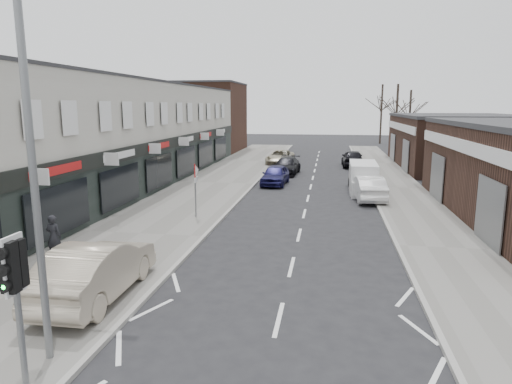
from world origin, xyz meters
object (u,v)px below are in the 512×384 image
at_px(parked_car_left_b, 287,166).
at_px(parked_car_right_b, 352,158).
at_px(warning_sign, 196,175).
at_px(pedestrian, 54,237).
at_px(traffic_light, 15,279).
at_px(parked_car_left_c, 280,157).
at_px(parked_car_right_a, 368,188).
at_px(sedan_on_pavement, 96,269).
at_px(street_lamp, 39,151).
at_px(white_van, 363,178).
at_px(parked_car_left_a, 275,175).

height_order(parked_car_left_b, parked_car_right_b, parked_car_right_b).
relative_size(warning_sign, pedestrian, 1.70).
relative_size(traffic_light, parked_car_left_c, 0.65).
bearing_deg(warning_sign, pedestrian, -115.59).
xyz_separation_m(parked_car_left_b, parked_car_left_c, (-1.20, 6.31, -0.00)).
bearing_deg(pedestrian, parked_car_right_a, -130.04).
distance_m(sedan_on_pavement, parked_car_right_b, 31.94).
bearing_deg(street_lamp, pedestrian, 122.81).
bearing_deg(white_van, parked_car_left_b, 130.36).
bearing_deg(sedan_on_pavement, parked_car_left_a, -98.75).
distance_m(street_lamp, parked_car_left_b, 28.79).
bearing_deg(street_lamp, parked_car_right_b, 77.02).
bearing_deg(parked_car_right_a, traffic_light, 63.08).
height_order(sedan_on_pavement, parked_car_right_a, sedan_on_pavement).
distance_m(parked_car_left_b, parked_car_left_c, 6.42).
bearing_deg(parked_car_left_a, parked_car_right_a, -32.85).
bearing_deg(sedan_on_pavement, street_lamp, 102.10).
bearing_deg(parked_car_right_b, sedan_on_pavement, 73.27).
bearing_deg(sedan_on_pavement, traffic_light, 100.13).
xyz_separation_m(pedestrian, parked_car_left_a, (5.88, 17.26, -0.22)).
xyz_separation_m(parked_car_left_b, parked_car_right_b, (5.50, 5.51, 0.11)).
xyz_separation_m(street_lamp, sedan_on_pavement, (-0.74, 3.16, -3.69)).
height_order(pedestrian, parked_car_left_a, pedestrian).
xyz_separation_m(street_lamp, white_van, (7.93, 21.58, -3.74)).
distance_m(street_lamp, parked_car_right_a, 20.88).
xyz_separation_m(sedan_on_pavement, parked_car_right_b, (8.56, 30.77, -0.16)).
bearing_deg(street_lamp, sedan_on_pavement, 103.10).
distance_m(white_van, parked_car_left_c, 14.81).
relative_size(traffic_light, parked_car_left_a, 0.76).
distance_m(parked_car_left_c, parked_car_right_b, 6.75).
bearing_deg(street_lamp, warning_sign, 92.84).
xyz_separation_m(warning_sign, parked_car_left_b, (2.96, 15.62, -1.53)).
height_order(white_van, sedan_on_pavement, white_van).
relative_size(warning_sign, parked_car_right_b, 0.59).
bearing_deg(street_lamp, traffic_light, -84.12).
height_order(white_van, parked_car_left_c, white_van).
xyz_separation_m(traffic_light, street_lamp, (-0.13, 1.22, 2.20)).
bearing_deg(parked_car_right_b, parked_car_left_b, 43.87).
relative_size(street_lamp, parked_car_right_a, 1.80).
xyz_separation_m(sedan_on_pavement, parked_car_left_c, (1.86, 31.57, -0.26)).
bearing_deg(traffic_light, warning_sign, 93.10).
xyz_separation_m(street_lamp, parked_car_right_b, (7.82, 33.93, -3.85)).
xyz_separation_m(white_van, parked_car_left_a, (-5.93, 1.70, -0.19)).
bearing_deg(parked_car_left_b, parked_car_left_a, -89.26).
relative_size(parked_car_left_a, parked_car_left_c, 0.85).
distance_m(street_lamp, sedan_on_pavement, 4.92).
distance_m(traffic_light, white_van, 24.14).
distance_m(sedan_on_pavement, parked_car_left_c, 31.63).
distance_m(traffic_light, street_lamp, 2.52).
xyz_separation_m(parked_car_left_a, parked_car_right_b, (5.82, 10.65, 0.08)).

